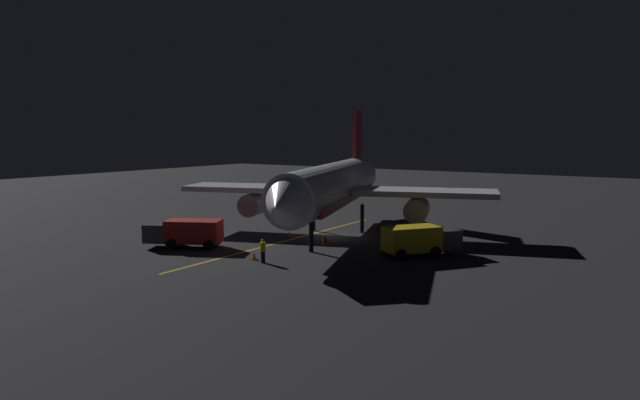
% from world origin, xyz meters
% --- Properties ---
extents(ground_plane, '(180.00, 180.00, 0.20)m').
position_xyz_m(ground_plane, '(0.00, 0.00, -0.10)').
color(ground_plane, '#252528').
extents(apron_guide_stripe, '(0.27, 28.57, 0.01)m').
position_xyz_m(apron_guide_stripe, '(2.09, 4.00, 0.00)').
color(apron_guide_stripe, gold).
rests_on(apron_guide_stripe, ground_plane).
extents(airliner, '(29.00, 32.59, 11.84)m').
position_xyz_m(airliner, '(0.18, -0.53, 4.47)').
color(airliner, silver).
rests_on(airliner, ground_plane).
extents(baggage_truck, '(6.46, 4.66, 2.28)m').
position_xyz_m(baggage_truck, '(7.14, 11.05, 1.20)').
color(baggage_truck, maroon).
rests_on(baggage_truck, ground_plane).
extents(catering_truck, '(5.19, 6.01, 2.33)m').
position_xyz_m(catering_truck, '(-10.07, 3.63, 1.21)').
color(catering_truck, gold).
rests_on(catering_truck, ground_plane).
extents(ground_crew_worker, '(0.40, 0.40, 1.74)m').
position_xyz_m(ground_crew_worker, '(-1.54, 11.86, 0.89)').
color(ground_crew_worker, black).
rests_on(ground_crew_worker, ground_plane).
extents(traffic_cone_near_left, '(0.50, 0.50, 0.55)m').
position_xyz_m(traffic_cone_near_left, '(-1.81, 4.29, 0.25)').
color(traffic_cone_near_left, '#EA590F').
rests_on(traffic_cone_near_left, ground_plane).
extents(traffic_cone_near_right, '(0.50, 0.50, 0.55)m').
position_xyz_m(traffic_cone_near_right, '(-0.33, 11.43, 0.25)').
color(traffic_cone_near_right, '#EA590F').
rests_on(traffic_cone_near_right, ground_plane).
extents(traffic_cone_under_wing, '(0.50, 0.50, 0.55)m').
position_xyz_m(traffic_cone_under_wing, '(-0.85, 2.47, 0.25)').
color(traffic_cone_under_wing, '#EA590F').
rests_on(traffic_cone_under_wing, ground_plane).
extents(traffic_cone_far, '(0.50, 0.50, 0.55)m').
position_xyz_m(traffic_cone_far, '(2.89, 2.66, 0.25)').
color(traffic_cone_far, '#EA590F').
rests_on(traffic_cone_far, ground_plane).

